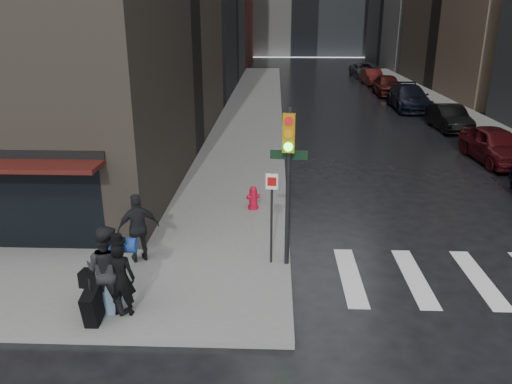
% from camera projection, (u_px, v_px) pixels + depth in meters
% --- Properties ---
extents(ground, '(140.00, 140.00, 0.00)m').
position_uv_depth(ground, '(207.00, 294.00, 11.75)').
color(ground, black).
rests_on(ground, ground).
extents(sidewalk_left, '(4.00, 50.00, 0.15)m').
position_uv_depth(sidewalk_left, '(254.00, 103.00, 37.15)').
color(sidewalk_left, slate).
rests_on(sidewalk_left, ground).
extents(sidewalk_right, '(3.00, 50.00, 0.15)m').
position_uv_depth(sidewalk_right, '(437.00, 104.00, 36.67)').
color(sidewalk_right, slate).
rests_on(sidewalk_right, ground).
extents(crosswalk, '(8.50, 3.00, 0.01)m').
position_uv_depth(crosswalk, '(511.00, 279.00, 12.42)').
color(crosswalk, silver).
rests_on(crosswalk, ground).
extents(man_overcoat, '(0.96, 0.93, 1.88)m').
position_uv_depth(man_overcoat, '(114.00, 283.00, 10.39)').
color(man_overcoat, black).
rests_on(man_overcoat, ground).
extents(man_jeans, '(1.38, 0.90, 1.96)m').
position_uv_depth(man_jeans, '(107.00, 269.00, 10.57)').
color(man_jeans, black).
rests_on(man_jeans, ground).
extents(man_greycoat, '(1.16, 0.87, 1.82)m').
position_uv_depth(man_greycoat, '(139.00, 228.00, 12.78)').
color(man_greycoat, black).
rests_on(man_greycoat, ground).
extents(traffic_light, '(1.01, 0.49, 4.03)m').
position_uv_depth(traffic_light, '(287.00, 168.00, 11.96)').
color(traffic_light, black).
rests_on(traffic_light, ground).
extents(fire_hydrant, '(0.45, 0.34, 0.78)m').
position_uv_depth(fire_hydrant, '(253.00, 199.00, 16.44)').
color(fire_hydrant, '#B60B26').
rests_on(fire_hydrant, ground).
extents(parked_car_1, '(2.06, 4.64, 1.55)m').
position_uv_depth(parked_car_1, '(495.00, 145.00, 22.11)').
color(parked_car_1, '#430D11').
rests_on(parked_car_1, ground).
extents(parked_car_2, '(1.62, 4.33, 1.41)m').
position_uv_depth(parked_car_2, '(449.00, 118.00, 28.36)').
color(parked_car_2, black).
rests_on(parked_car_2, ground).
extents(parked_car_3, '(2.45, 5.75, 1.65)m').
position_uv_depth(parked_car_3, '(409.00, 98.00, 34.56)').
color(parked_car_3, black).
rests_on(parked_car_3, ground).
extents(parked_car_4, '(2.08, 4.93, 1.66)m').
position_uv_depth(parked_car_4, '(387.00, 85.00, 40.79)').
color(parked_car_4, '#3D0F0C').
rests_on(parked_car_4, ground).
extents(parked_car_5, '(1.80, 4.47, 1.44)m').
position_uv_depth(parked_car_5, '(372.00, 77.00, 47.05)').
color(parked_car_5, '#42100D').
rests_on(parked_car_5, ground).
extents(parked_car_6, '(2.75, 5.29, 1.42)m').
position_uv_depth(parked_car_6, '(364.00, 70.00, 53.26)').
color(parked_car_6, '#403F44').
rests_on(parked_car_6, ground).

